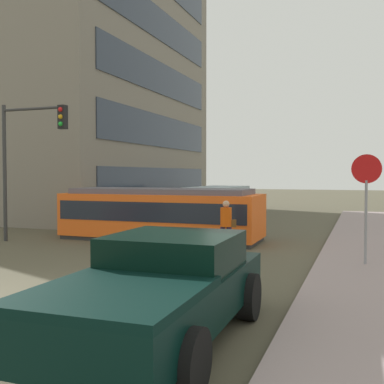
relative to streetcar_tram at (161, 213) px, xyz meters
name	(u,v)px	position (x,y,z in m)	size (l,w,h in m)	color
ground_plane	(192,237)	(0.85, 1.13, -1.01)	(120.00, 120.00, 0.00)	brown
sidewalk_curb_right	(378,264)	(7.65, -2.87, -0.94)	(3.20, 36.00, 0.14)	gray
lane_stripe_1	(78,278)	(0.85, -6.87, -1.01)	(0.16, 2.40, 0.01)	silver
lane_stripe_2	(149,252)	(0.85, -2.87, -1.01)	(0.16, 2.40, 0.01)	silver
lane_stripe_3	(225,224)	(0.85, 6.00, -1.01)	(0.16, 2.40, 0.01)	silver
lane_stripe_4	(252,215)	(0.85, 12.00, -1.01)	(0.16, 2.40, 0.01)	silver
corner_building	(46,68)	(-12.85, 10.12, 8.59)	(16.95, 17.67, 19.20)	gray
streetcar_tram	(161,213)	(0.00, 0.00, 0.00)	(7.62, 2.57, 1.96)	orange
city_bus	(217,199)	(-0.78, 9.87, 0.01)	(2.66, 5.60, 1.77)	#A3B6BF
pedestrian_crossing	(226,224)	(3.20, -2.17, -0.07)	(0.51, 0.36, 1.67)	#2E203E
pickup_truck_parked	(162,288)	(4.43, -10.07, -0.21)	(2.31, 5.02, 1.55)	black
parked_sedan_mid	(114,212)	(-4.23, 3.96, -0.39)	(2.18, 4.35, 1.19)	silver
parked_sedan_far	(165,205)	(-4.06, 9.86, -0.39)	(2.13, 4.56, 1.19)	#AC1824
parked_sedan_furthest	(196,199)	(-4.52, 16.78, -0.39)	(2.03, 4.37, 1.19)	#3A5D32
stop_sign	(366,186)	(7.32, -3.34, 1.18)	(0.76, 0.07, 2.88)	gray
traffic_light_mast	(28,145)	(-4.23, -2.35, 2.53)	(2.79, 0.33, 5.06)	#333333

